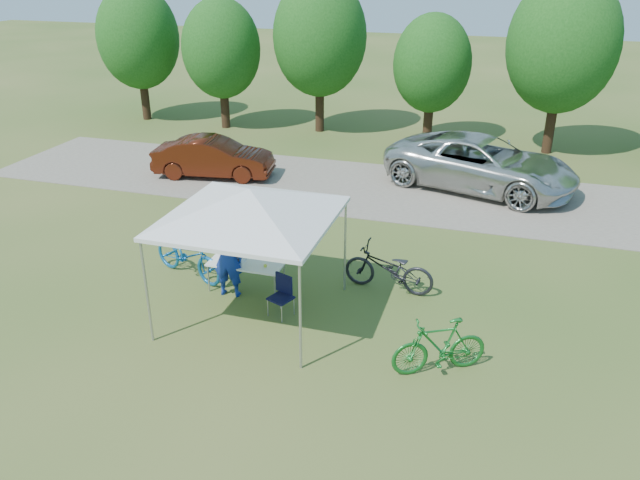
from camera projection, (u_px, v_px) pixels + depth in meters
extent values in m
plane|color=#2D5119|center=(255.00, 313.00, 12.88)|extent=(100.00, 100.00, 0.00)
cube|color=gray|center=(352.00, 187.00, 19.82)|extent=(24.00, 5.00, 0.02)
cylinder|color=#A5A5AA|center=(147.00, 293.00, 11.54)|extent=(0.05, 0.05, 2.10)
cylinder|color=#A5A5AA|center=(300.00, 318.00, 10.74)|extent=(0.05, 0.05, 2.10)
cylinder|color=#A5A5AA|center=(217.00, 230.00, 14.14)|extent=(0.05, 0.05, 2.10)
cylinder|color=#A5A5AA|center=(345.00, 247.00, 13.34)|extent=(0.05, 0.05, 2.10)
cube|color=silver|center=(251.00, 218.00, 11.98)|extent=(3.15, 3.15, 0.08)
pyramid|color=silver|center=(249.00, 189.00, 11.74)|extent=(4.53, 4.53, 0.55)
cylinder|color=#382314|center=(145.00, 98.00, 27.57)|extent=(0.36, 0.36, 1.89)
ellipsoid|color=#144711|center=(138.00, 37.00, 26.49)|extent=(3.46, 3.46, 4.32)
cylinder|color=#382314|center=(225.00, 107.00, 26.27)|extent=(0.36, 0.36, 1.75)
ellipsoid|color=#144711|center=(221.00, 48.00, 25.28)|extent=(3.20, 3.20, 4.00)
cylinder|color=#382314|center=(320.00, 107.00, 25.67)|extent=(0.36, 0.36, 2.03)
ellipsoid|color=#144711|center=(320.00, 37.00, 24.52)|extent=(3.71, 3.71, 4.64)
cylinder|color=#382314|center=(428.00, 121.00, 24.39)|extent=(0.36, 0.36, 1.61)
ellipsoid|color=#144711|center=(432.00, 63.00, 23.47)|extent=(2.94, 2.94, 3.68)
cylinder|color=#382314|center=(550.00, 125.00, 22.82)|extent=(0.36, 0.36, 2.10)
ellipsoid|color=#144711|center=(563.00, 44.00, 21.63)|extent=(3.84, 3.84, 4.80)
cube|color=white|center=(246.00, 264.00, 13.48)|extent=(1.63, 0.68, 0.04)
cylinder|color=#A5A5AA|center=(209.00, 278.00, 13.58)|extent=(0.04, 0.04, 0.64)
cylinder|color=#A5A5AA|center=(275.00, 289.00, 13.17)|extent=(0.04, 0.04, 0.64)
cylinder|color=#A5A5AA|center=(220.00, 267.00, 14.08)|extent=(0.04, 0.04, 0.64)
cylinder|color=#A5A5AA|center=(284.00, 276.00, 13.67)|extent=(0.04, 0.04, 0.64)
cube|color=black|center=(281.00, 298.00, 12.64)|extent=(0.56, 0.56, 0.04)
cube|color=black|center=(284.00, 284.00, 12.73)|extent=(0.41, 0.19, 0.43)
cylinder|color=#A5A5AA|center=(269.00, 310.00, 12.61)|extent=(0.02, 0.02, 0.38)
cylinder|color=#A5A5AA|center=(287.00, 313.00, 12.51)|extent=(0.02, 0.02, 0.38)
cylinder|color=#A5A5AA|center=(276.00, 301.00, 12.94)|extent=(0.02, 0.02, 0.38)
cylinder|color=#A5A5AA|center=(293.00, 304.00, 12.84)|extent=(0.02, 0.02, 0.38)
cube|color=white|center=(235.00, 256.00, 13.48)|extent=(0.42, 0.28, 0.28)
cube|color=white|center=(235.00, 249.00, 13.42)|extent=(0.44, 0.30, 0.04)
cylinder|color=yellow|center=(265.00, 266.00, 13.30)|extent=(0.07, 0.07, 0.05)
imported|color=navy|center=(228.00, 257.00, 13.21)|extent=(0.70, 0.50, 1.80)
imported|color=#125EA3|center=(188.00, 254.00, 14.13)|extent=(2.21, 1.43, 1.10)
imported|color=#176925|center=(439.00, 346.00, 10.88)|extent=(1.76, 1.28, 1.05)
imported|color=black|center=(389.00, 269.00, 13.55)|extent=(2.05, 0.86, 1.05)
imported|color=silver|center=(481.00, 163.00, 19.33)|extent=(6.38, 4.26, 1.63)
imported|color=#4A190C|center=(214.00, 157.00, 20.48)|extent=(4.07, 1.95, 1.29)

